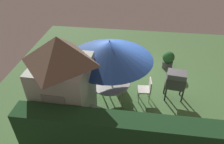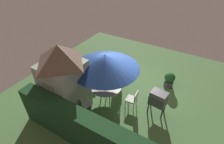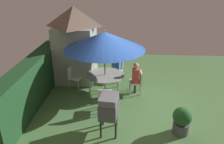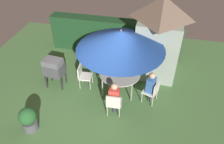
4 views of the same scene
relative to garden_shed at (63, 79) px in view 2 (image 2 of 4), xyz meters
The scene contains 13 objects.
ground_plane 3.45m from the garden_shed, 129.02° to the right, with size 11.00×11.00×0.00m, color #47703D.
hedge_backdrop 2.38m from the garden_shed, 149.36° to the left, with size 5.84×0.59×1.60m.
garden_shed is the anchor object (origin of this frame).
patio_table 2.03m from the garden_shed, 131.49° to the right, with size 1.50×1.50×0.77m.
patio_umbrella 1.88m from the garden_shed, 131.49° to the right, with size 2.98×2.98×2.50m.
bbq_grill 4.07m from the garden_shed, 155.01° to the right, with size 0.75×0.58×1.20m.
chair_near_shed 3.07m from the garden_shed, 113.74° to the right, with size 0.48×0.48×0.90m.
chair_far_side 2.10m from the garden_shed, 88.97° to the right, with size 0.59×0.58×0.90m.
chair_toward_hedge 1.38m from the garden_shed, behind, with size 0.57×0.57×0.90m.
chair_toward_house 3.17m from the garden_shed, 150.25° to the right, with size 0.50×0.50×0.90m.
potted_plant_by_shed 5.34m from the garden_shed, 133.35° to the right, with size 0.55×0.55×0.85m.
person_in_red 2.92m from the garden_shed, 114.51° to the right, with size 0.35×0.25×1.26m.
person_in_blue 1.95m from the garden_shed, 91.61° to the right, with size 0.34×0.40×1.26m.
Camera 2 is at (-2.74, 6.30, 6.14)m, focal length 28.33 mm.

